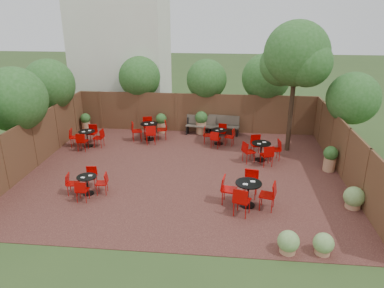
# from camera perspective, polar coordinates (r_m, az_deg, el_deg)

# --- Properties ---
(ground) EXTENTS (80.00, 80.00, 0.00)m
(ground) POSITION_cam_1_polar(r_m,az_deg,el_deg) (14.11, -1.27, -4.48)
(ground) COLOR #354F23
(ground) RESTS_ON ground
(courtyard_paving) EXTENTS (12.00, 10.00, 0.02)m
(courtyard_paving) POSITION_cam_1_polar(r_m,az_deg,el_deg) (14.11, -1.27, -4.44)
(courtyard_paving) COLOR #3D1C19
(courtyard_paving) RESTS_ON ground
(fence_back) EXTENTS (12.00, 0.08, 2.00)m
(fence_back) POSITION_cam_1_polar(r_m,az_deg,el_deg) (18.44, 0.58, 4.95)
(fence_back) COLOR #573320
(fence_back) RESTS_ON ground
(fence_left) EXTENTS (0.08, 10.00, 2.00)m
(fence_left) POSITION_cam_1_polar(r_m,az_deg,el_deg) (15.59, -23.76, 0.16)
(fence_left) COLOR #573320
(fence_left) RESTS_ON ground
(fence_right) EXTENTS (0.08, 10.00, 2.00)m
(fence_right) POSITION_cam_1_polar(r_m,az_deg,el_deg) (14.32, 23.27, -1.51)
(fence_right) COLOR #573320
(fence_right) RESTS_ON ground
(neighbour_building) EXTENTS (5.00, 4.00, 8.00)m
(neighbour_building) POSITION_cam_1_polar(r_m,az_deg,el_deg) (21.65, -11.01, 15.02)
(neighbour_building) COLOR silver
(neighbour_building) RESTS_ON ground
(overhang_foliage) EXTENTS (15.43, 10.43, 2.49)m
(overhang_foliage) POSITION_cam_1_polar(r_m,az_deg,el_deg) (16.40, -6.57, 8.87)
(overhang_foliage) COLOR #25581C
(overhang_foliage) RESTS_ON ground
(courtyard_tree) EXTENTS (2.82, 2.72, 5.60)m
(courtyard_tree) POSITION_cam_1_polar(r_m,az_deg,el_deg) (15.77, 16.14, 12.97)
(courtyard_tree) COLOR black
(courtyard_tree) RESTS_ON courtyard_paving
(park_bench_left) EXTENTS (1.55, 0.69, 0.93)m
(park_bench_left) POSITION_cam_1_polar(r_m,az_deg,el_deg) (18.20, 1.44, 3.08)
(park_bench_left) COLOR brown
(park_bench_left) RESTS_ON courtyard_paving
(park_bench_right) EXTENTS (1.60, 0.68, 0.96)m
(park_bench_right) POSITION_cam_1_polar(r_m,az_deg,el_deg) (18.15, 5.04, 3.01)
(park_bench_right) COLOR brown
(park_bench_right) RESTS_ON courtyard_paving
(bistro_tables) EXTENTS (9.38, 7.60, 0.95)m
(bistro_tables) POSITION_cam_1_polar(r_m,az_deg,el_deg) (14.91, -1.95, -1.12)
(bistro_tables) COLOR black
(bistro_tables) RESTS_ON courtyard_paving
(planters) EXTENTS (11.83, 4.60, 1.15)m
(planters) POSITION_cam_1_polar(r_m,az_deg,el_deg) (17.33, -0.07, 2.48)
(planters) COLOR tan
(planters) RESTS_ON courtyard_paving
(low_shrubs) EXTENTS (3.02, 3.13, 0.71)m
(low_shrubs) POSITION_cam_1_polar(r_m,az_deg,el_deg) (11.20, 20.92, -11.24)
(low_shrubs) COLOR tan
(low_shrubs) RESTS_ON courtyard_paving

